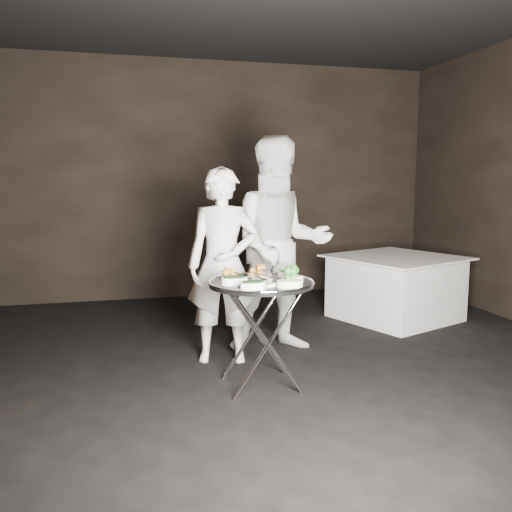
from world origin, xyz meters
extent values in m
cube|color=black|center=(0.00, 0.00, -0.03)|extent=(6.00, 7.00, 0.05)
cube|color=black|center=(0.00, 3.52, 1.50)|extent=(6.00, 0.05, 3.00)
cylinder|color=silver|center=(-0.13, 0.04, 0.38)|extent=(0.52, 0.02, 0.77)
cylinder|color=silver|center=(-0.13, 0.04, 0.38)|extent=(0.52, 0.02, 0.77)
cylinder|color=silver|center=(-0.13, 0.44, 0.38)|extent=(0.52, 0.02, 0.77)
cylinder|color=silver|center=(-0.13, 0.44, 0.38)|extent=(0.52, 0.02, 0.77)
cylinder|color=silver|center=(-0.35, 0.24, 0.73)|extent=(0.02, 0.44, 0.02)
cylinder|color=silver|center=(0.09, 0.24, 0.73)|extent=(0.02, 0.44, 0.02)
cylinder|color=black|center=(-0.13, 0.24, 0.77)|extent=(0.75, 0.75, 0.03)
torus|color=silver|center=(-0.13, 0.24, 0.78)|extent=(0.76, 0.76, 0.02)
cylinder|color=beige|center=(-0.31, 0.40, 0.79)|extent=(0.18, 0.18, 0.02)
cylinder|color=beige|center=(-0.09, 0.46, 0.79)|extent=(0.19, 0.19, 0.02)
cylinder|color=white|center=(0.09, 0.37, 0.81)|extent=(0.12, 0.12, 0.04)
cylinder|color=silver|center=(-0.31, 0.40, 0.83)|extent=(0.13, 0.14, 0.01)
cylinder|color=silver|center=(-0.08, 0.45, 0.83)|extent=(0.06, 0.18, 0.01)
cylinder|color=silver|center=(0.10, 0.37, 0.83)|extent=(0.07, 0.18, 0.01)
cylinder|color=silver|center=(-0.35, 0.19, 0.83)|extent=(0.17, 0.10, 0.01)
cylinder|color=silver|center=(0.09, 0.19, 0.83)|extent=(0.11, 0.16, 0.01)
cylinder|color=silver|center=(-0.13, 0.25, 0.83)|extent=(0.09, 0.17, 0.01)
imported|color=silver|center=(-0.29, 0.90, 0.81)|extent=(0.66, 0.51, 1.62)
imported|color=silver|center=(0.26, 1.06, 0.95)|extent=(0.99, 0.81, 1.89)
cube|color=white|center=(1.79, 1.78, 0.34)|extent=(1.08, 1.08, 0.67)
cube|color=white|center=(1.79, 1.78, 0.68)|extent=(1.21, 1.21, 0.02)
camera|label=1|loc=(-1.12, -3.46, 1.51)|focal=38.00mm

